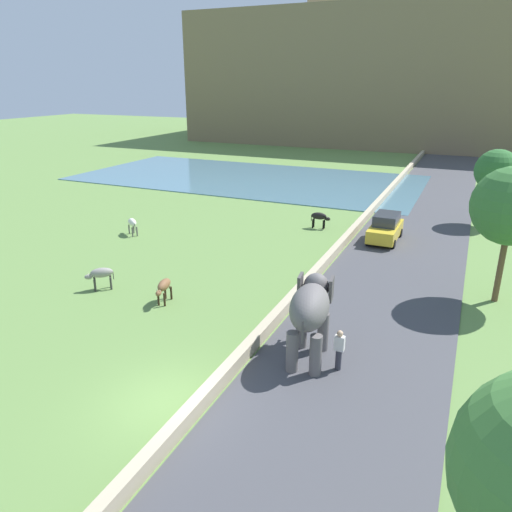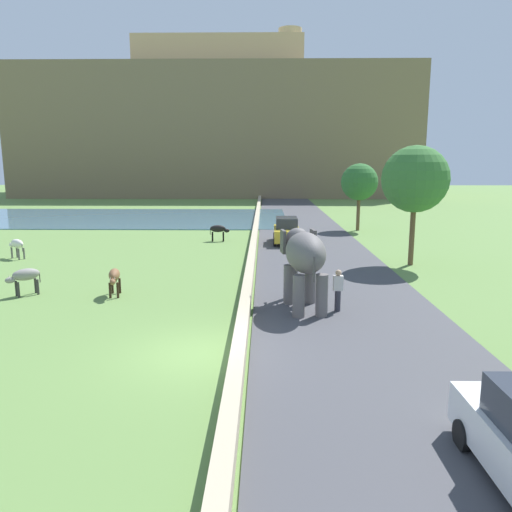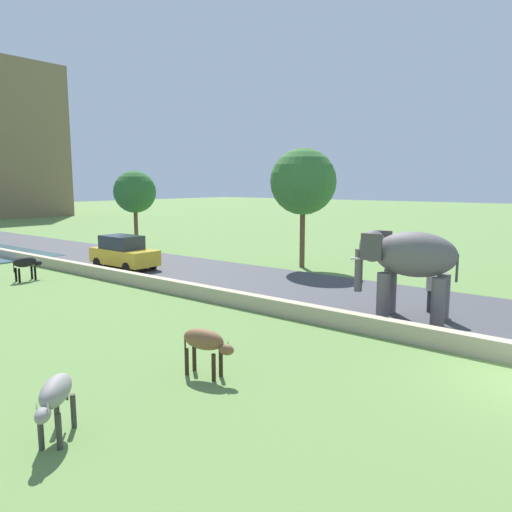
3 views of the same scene
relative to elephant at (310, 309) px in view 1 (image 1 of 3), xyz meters
name	(u,v)px [view 1 (image 1 of 3)]	position (x,y,z in m)	size (l,w,h in m)	color
ground_plane	(166,402)	(-3.39, -4.50, -2.04)	(220.00, 220.00, 0.00)	#608442
road_surface	(409,244)	(1.61, 15.50, -2.01)	(7.00, 120.00, 0.06)	#424247
barrier_wall	(343,242)	(-2.19, 13.50, -1.76)	(0.40, 110.00, 0.54)	tan
lake	(247,178)	(-17.39, 31.33, -2.00)	(36.00, 18.00, 0.08)	slate
hill_distant	(395,79)	(-9.39, 71.86, 8.16)	(64.00, 28.00, 20.40)	#7F6B4C
elephant	(310,309)	(0.00, 0.00, 0.00)	(1.78, 3.56, 2.99)	#605B5B
person_beside_elephant	(339,350)	(1.25, -0.40, -1.16)	(0.36, 0.22, 1.63)	#33333D
car_yellow	(386,228)	(0.03, 15.55, -1.14)	(1.83, 4.02, 1.80)	gold
cow_grey	(101,274)	(-11.50, 1.79, -1.20)	(1.26, 1.17, 1.15)	gray
cow_black	(320,217)	(-4.73, 16.55, -1.20)	(1.40, 0.48, 1.15)	black
cow_brown	(164,286)	(-7.74, 1.78, -1.20)	(0.63, 1.42, 1.15)	brown
cow_white	(132,223)	(-15.85, 9.86, -1.20)	(1.33, 1.08, 1.15)	silver
tree_mid	(497,171)	(6.21, 22.48, 1.90)	(2.98, 2.98, 5.45)	brown
tree_far	(512,207)	(6.51, 8.46, 2.59)	(3.54, 3.54, 6.41)	brown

